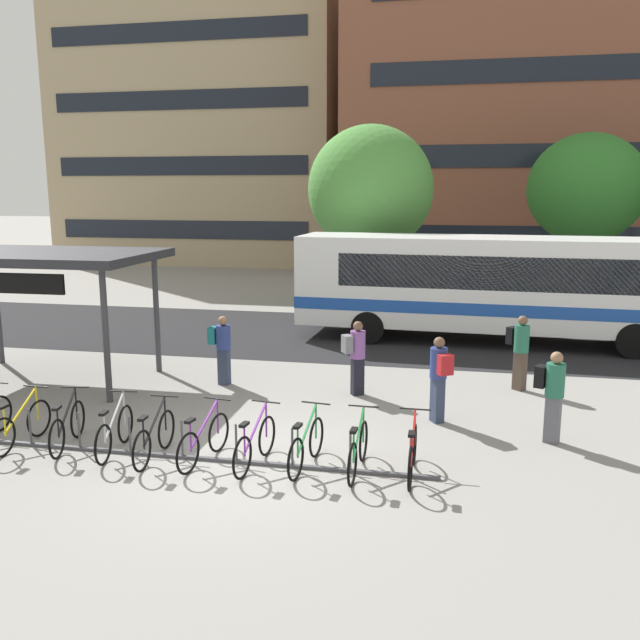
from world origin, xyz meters
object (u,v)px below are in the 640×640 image
object	(u,v)px
commuter_red_pack_0	(439,374)
commuter_teal_pack_2	(222,345)
parked_bicycle_yellow_1	(21,426)
commuter_black_pack_1	(520,347)
parked_bicycle_green_7	(306,446)
transit_shelter	(40,260)
parked_bicycle_black_2	(68,427)
parked_bicycle_purple_6	(255,445)
commuter_grey_pack_3	(356,353)
street_tree_1	(586,189)
parked_bicycle_green_8	(358,451)
parked_bicycle_red_9	(412,454)
street_tree_2	(371,189)
parked_bicycle_silver_3	(115,432)
commuter_black_pack_4	(553,390)
city_bus	(495,285)
parked_bicycle_purple_5	(204,441)
parked_bicycle_black_4	(154,438)

from	to	relation	value
commuter_red_pack_0	commuter_teal_pack_2	world-z (taller)	commuter_red_pack_0
parked_bicycle_yellow_1	commuter_black_pack_1	distance (m)	10.64
parked_bicycle_green_7	transit_shelter	size ratio (longest dim) A/B	0.32
parked_bicycle_black_2	commuter_black_pack_1	xyz separation A→B (m)	(8.28, 5.29, 0.63)
parked_bicycle_purple_6	commuter_grey_pack_3	distance (m)	4.45
commuter_black_pack_1	street_tree_1	world-z (taller)	street_tree_1
parked_bicycle_green_8	commuter_teal_pack_2	distance (m)	5.91
parked_bicycle_black_2	parked_bicycle_red_9	distance (m)	6.17
transit_shelter	commuter_teal_pack_2	distance (m)	4.73
street_tree_1	street_tree_2	xyz separation A→B (m)	(-8.15, -2.83, -0.02)
commuter_red_pack_0	parked_bicycle_purple_6	bearing A→B (deg)	102.57
parked_bicycle_silver_3	parked_bicycle_green_8	bearing A→B (deg)	-96.60
parked_bicycle_red_9	parked_bicycle_silver_3	bearing A→B (deg)	90.63
commuter_grey_pack_3	transit_shelter	bearing A→B (deg)	151.08
transit_shelter	parked_bicycle_green_8	bearing A→B (deg)	-25.74
parked_bicycle_black_2	street_tree_1	world-z (taller)	street_tree_1
transit_shelter	commuter_grey_pack_3	world-z (taller)	transit_shelter
parked_bicycle_green_7	commuter_black_pack_1	world-z (taller)	commuter_black_pack_1
commuter_black_pack_4	parked_bicycle_purple_6	bearing A→B (deg)	-134.27
city_bus	commuter_grey_pack_3	world-z (taller)	city_bus
commuter_red_pack_0	street_tree_2	xyz separation A→B (m)	(-2.94, 12.26, 3.60)
parked_bicycle_yellow_1	transit_shelter	distance (m)	5.06
transit_shelter	commuter_teal_pack_2	size ratio (longest dim) A/B	3.22
transit_shelter	commuter_black_pack_4	xyz separation A→B (m)	(11.42, -1.78, -1.95)
parked_bicycle_green_7	parked_bicycle_green_8	bearing A→B (deg)	-84.05
commuter_black_pack_4	commuter_black_pack_1	bearing A→B (deg)	117.42
parked_bicycle_yellow_1	commuter_black_pack_4	size ratio (longest dim) A/B	1.00
parked_bicycle_purple_6	transit_shelter	bearing A→B (deg)	65.51
parked_bicycle_purple_5	parked_bicycle_purple_6	bearing A→B (deg)	-80.49
commuter_grey_pack_3	commuter_black_pack_4	xyz separation A→B (m)	(3.92, -2.14, 0.01)
parked_bicycle_red_9	commuter_red_pack_0	distance (m)	2.77
commuter_black_pack_4	street_tree_2	world-z (taller)	street_tree_2
parked_bicycle_yellow_1	parked_bicycle_purple_6	xyz separation A→B (m)	(4.42, -0.03, 0.00)
parked_bicycle_silver_3	parked_bicycle_black_4	distance (m)	0.82
city_bus	parked_bicycle_purple_5	bearing A→B (deg)	65.68
parked_bicycle_black_2	street_tree_2	xyz separation A→B (m)	(3.56, 14.91, 4.23)
parked_bicycle_silver_3	parked_bicycle_black_2	bearing A→B (deg)	78.86
parked_bicycle_purple_5	street_tree_2	world-z (taller)	street_tree_2
parked_bicycle_silver_3	parked_bicycle_red_9	world-z (taller)	same
parked_bicycle_silver_3	parked_bicycle_purple_5	bearing A→B (deg)	-99.30
parked_bicycle_red_9	city_bus	bearing A→B (deg)	-9.63
parked_bicycle_black_2	parked_bicycle_red_9	bearing A→B (deg)	-102.11
parked_bicycle_black_2	parked_bicycle_purple_5	world-z (taller)	same
transit_shelter	parked_bicycle_green_7	bearing A→B (deg)	-28.21
parked_bicycle_yellow_1	commuter_black_pack_4	xyz separation A→B (m)	(9.42, 2.10, 0.61)
street_tree_2	parked_bicycle_purple_5	bearing A→B (deg)	-93.47
commuter_red_pack_0	parked_bicycle_yellow_1	bearing A→B (deg)	79.71
commuter_black_pack_4	parked_bicycle_red_9	bearing A→B (deg)	-117.13
parked_bicycle_black_2	transit_shelter	bearing A→B (deg)	25.37
street_tree_1	street_tree_2	bearing A→B (deg)	-160.82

